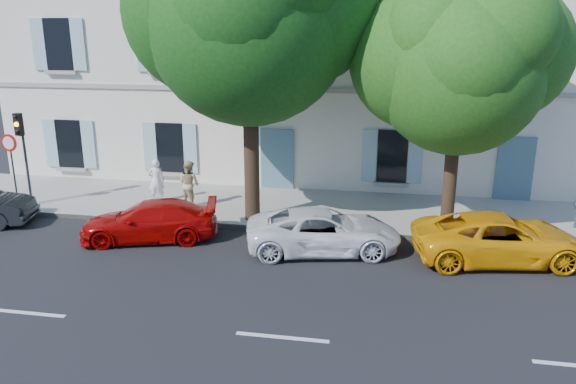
% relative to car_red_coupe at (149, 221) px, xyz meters
% --- Properties ---
extents(ground, '(90.00, 90.00, 0.00)m').
position_rel_car_red_coupe_xyz_m(ground, '(5.05, -0.86, -0.60)').
color(ground, black).
extents(sidewalk, '(36.00, 4.50, 0.15)m').
position_rel_car_red_coupe_xyz_m(sidewalk, '(5.05, 3.59, -0.52)').
color(sidewalk, '#A09E96').
rests_on(sidewalk, ground).
extents(kerb, '(36.00, 0.16, 0.16)m').
position_rel_car_red_coupe_xyz_m(kerb, '(5.05, 1.42, -0.52)').
color(kerb, '#9E998E').
rests_on(kerb, ground).
extents(building, '(28.00, 7.00, 12.00)m').
position_rel_car_red_coupe_xyz_m(building, '(5.05, 9.34, 5.40)').
color(building, '#EDE6D0').
rests_on(building, ground).
extents(car_red_coupe, '(4.42, 2.72, 1.20)m').
position_rel_car_red_coupe_xyz_m(car_red_coupe, '(0.00, 0.00, 0.00)').
color(car_red_coupe, '#A50604').
rests_on(car_red_coupe, ground).
extents(car_white_coupe, '(4.77, 2.90, 1.23)m').
position_rel_car_red_coupe_xyz_m(car_white_coupe, '(5.35, 0.03, 0.02)').
color(car_white_coupe, white).
rests_on(car_white_coupe, ground).
extents(car_yellow_supercar, '(5.04, 2.94, 1.32)m').
position_rel_car_red_coupe_xyz_m(car_yellow_supercar, '(10.24, 0.19, 0.06)').
color(car_yellow_supercar, '#F8A60A').
rests_on(car_yellow_supercar, ground).
extents(tree_left, '(6.27, 6.27, 9.71)m').
position_rel_car_red_coupe_xyz_m(tree_left, '(2.75, 1.99, 5.80)').
color(tree_left, '#3A2819').
rests_on(tree_left, sidewalk).
extents(tree_right, '(4.99, 4.99, 7.69)m').
position_rel_car_red_coupe_xyz_m(tree_right, '(8.99, 2.05, 4.49)').
color(tree_right, '#3A2819').
rests_on(tree_right, sidewalk).
extents(traffic_light, '(0.28, 0.37, 3.29)m').
position_rel_car_red_coupe_xyz_m(traffic_light, '(-5.47, 2.08, 1.94)').
color(traffic_light, '#383A3D').
rests_on(traffic_light, sidewalk).
extents(road_sign, '(0.61, 0.11, 2.63)m').
position_rel_car_red_coupe_xyz_m(road_sign, '(-5.67, 1.69, 1.45)').
color(road_sign, '#383A3D').
rests_on(road_sign, sidewalk).
extents(pedestrian_a, '(0.68, 0.57, 1.58)m').
position_rel_car_red_coupe_xyz_m(pedestrian_a, '(-1.12, 3.26, 0.34)').
color(pedestrian_a, white).
rests_on(pedestrian_a, sidewalk).
extents(pedestrian_b, '(1.00, 0.91, 1.66)m').
position_rel_car_red_coupe_xyz_m(pedestrian_b, '(0.25, 2.91, 0.38)').
color(pedestrian_b, tan).
rests_on(pedestrian_b, sidewalk).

